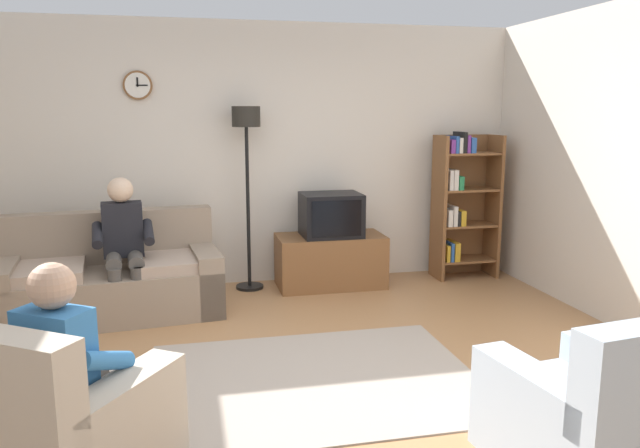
# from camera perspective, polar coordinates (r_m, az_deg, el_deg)

# --- Properties ---
(ground_plane) EXTENTS (12.00, 12.00, 0.00)m
(ground_plane) POSITION_cam_1_polar(r_m,az_deg,el_deg) (4.24, -1.87, -14.73)
(ground_plane) COLOR #B27F51
(back_wall_assembly) EXTENTS (6.20, 0.17, 2.70)m
(back_wall_assembly) POSITION_cam_1_polar(r_m,az_deg,el_deg) (6.49, -6.35, 6.40)
(back_wall_assembly) COLOR silver
(back_wall_assembly) RESTS_ON ground_plane
(couch) EXTENTS (1.98, 1.08, 0.90)m
(couch) POSITION_cam_1_polar(r_m,az_deg,el_deg) (5.79, -18.95, -5.05)
(couch) COLOR gray
(couch) RESTS_ON ground_plane
(tv_stand) EXTENTS (1.10, 0.56, 0.54)m
(tv_stand) POSITION_cam_1_polar(r_m,az_deg,el_deg) (6.38, 0.97, -3.43)
(tv_stand) COLOR brown
(tv_stand) RESTS_ON ground_plane
(tv) EXTENTS (0.60, 0.49, 0.44)m
(tv) POSITION_cam_1_polar(r_m,az_deg,el_deg) (6.26, 1.04, 0.87)
(tv) COLOR black
(tv) RESTS_ON tv_stand
(bookshelf) EXTENTS (0.68, 0.36, 1.59)m
(bookshelf) POSITION_cam_1_polar(r_m,az_deg,el_deg) (6.83, 12.98, 2.01)
(bookshelf) COLOR brown
(bookshelf) RESTS_ON ground_plane
(floor_lamp) EXTENTS (0.28, 0.28, 1.85)m
(floor_lamp) POSITION_cam_1_polar(r_m,az_deg,el_deg) (6.16, -6.83, 7.11)
(floor_lamp) COLOR black
(floor_lamp) RESTS_ON ground_plane
(armchair_near_window) EXTENTS (1.15, 1.18, 0.90)m
(armchair_near_window) POSITION_cam_1_polar(r_m,az_deg,el_deg) (3.37, -22.79, -17.20)
(armchair_near_window) COLOR #BCAD99
(armchair_near_window) RESTS_ON ground_plane
(armchair_near_bookshelf) EXTENTS (0.91, 0.98, 0.90)m
(armchair_near_bookshelf) POSITION_cam_1_polar(r_m,az_deg,el_deg) (3.49, 23.91, -16.22)
(armchair_near_bookshelf) COLOR #9EADBC
(armchair_near_bookshelf) RESTS_ON ground_plane
(area_rug) EXTENTS (2.20, 1.70, 0.01)m
(area_rug) POSITION_cam_1_polar(r_m,az_deg,el_deg) (4.30, -0.44, -14.28)
(area_rug) COLOR #AD9E8E
(area_rug) RESTS_ON ground_plane
(person_on_couch) EXTENTS (0.54, 0.57, 1.24)m
(person_on_couch) POSITION_cam_1_polar(r_m,az_deg,el_deg) (5.58, -17.81, -1.48)
(person_on_couch) COLOR black
(person_on_couch) RESTS_ON ground_plane
(person_in_left_armchair) EXTENTS (0.61, 0.64, 1.12)m
(person_in_left_armchair) POSITION_cam_1_polar(r_m,az_deg,el_deg) (3.29, -22.09, -11.74)
(person_in_left_armchair) COLOR #3372B2
(person_in_left_armchair) RESTS_ON ground_plane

